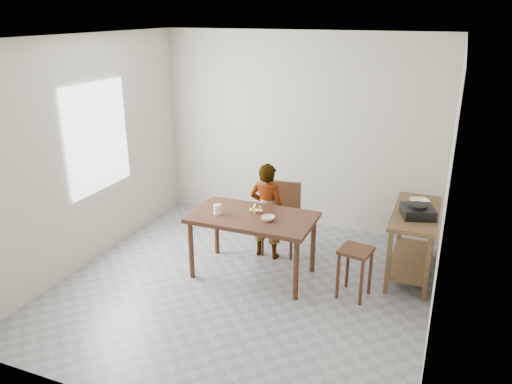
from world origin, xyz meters
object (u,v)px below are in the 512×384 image
at_px(dining_table, 253,245).
at_px(stool, 354,273).
at_px(dining_chair, 280,219).
at_px(prep_counter, 413,243).
at_px(child, 267,211).

bearing_deg(dining_table, stool, -1.51).
bearing_deg(dining_table, dining_chair, 81.80).
bearing_deg(stool, prep_counter, 54.32).
bearing_deg(dining_chair, child, -126.70).
bearing_deg(prep_counter, dining_table, -157.85).
distance_m(child, dining_chair, 0.28).
height_order(prep_counter, stool, prep_counter).
distance_m(prep_counter, dining_chair, 1.62).
distance_m(dining_table, stool, 1.20).
bearing_deg(dining_chair, dining_table, -103.95).
height_order(prep_counter, dining_chair, dining_chair).
xyz_separation_m(dining_table, dining_chair, (0.10, 0.69, 0.07)).
height_order(dining_table, stool, dining_table).
bearing_deg(prep_counter, child, -173.35).
bearing_deg(stool, child, 156.35).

